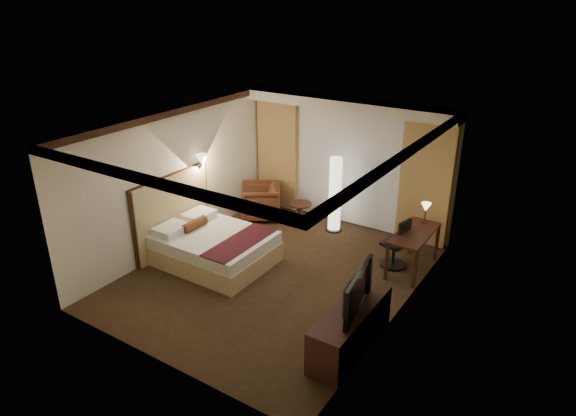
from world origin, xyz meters
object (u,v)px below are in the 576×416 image
Objects in this scene: side_table at (301,214)px; office_chair at (395,242)px; bed at (215,248)px; television at (351,288)px; armchair at (261,200)px; dresser at (350,328)px; desk at (413,251)px; floor_lamp at (335,195)px.

side_table is 0.52× the size of office_chair.
television is at bearing -15.21° from bed.
armchair reaches higher than bed.
dresser reaches higher than side_table.
side_table is 2.73m from desk.
office_chair is 0.58× the size of dresser.
desk is 1.14× the size of television.
side_table is at bearing 131.29° from dresser.
armchair is 3.64m from desk.
side_table is (0.94, 0.15, -0.17)m from armchair.
floor_lamp is at bearing 167.57° from office_chair.
floor_lamp reaches higher than office_chair.
office_chair reaches higher than side_table.
desk is at bearing -11.12° from side_table.
armchair is 0.66× the size of desk.
office_chair reaches higher than desk.
television is (-0.03, 0.00, 0.65)m from dresser.
armchair is 4.71m from dresser.
bed is 1.78× the size of television.
bed is 3.27m from office_chair.
desk is at bearing 91.11° from dresser.
armchair is 3.31m from office_chair.
side_table is 2.42m from office_chair.
bed is at bearing -116.34° from floor_lamp.
side_table is 4.13m from dresser.
side_table is 0.39× the size of desk.
bed is 3.97× the size of side_table.
desk is at bearing 20.57° from office_chair.
desk is (3.62, -0.38, -0.05)m from armchair.
dresser reaches higher than bed.
armchair reaches higher than side_table.
side_table is at bearing 32.13° from television.
side_table is at bearing 78.12° from bed.
desk reaches higher than dresser.
dresser is (0.05, -2.58, -0.05)m from desk.
office_chair is 2.56m from dresser.
office_chair reaches higher than armchair.
dresser is 0.65m from television.
television is at bearing 180.00° from dresser.
bed is at bearing -137.28° from office_chair.
floor_lamp reaches higher than side_table.
television reaches higher than office_chair.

